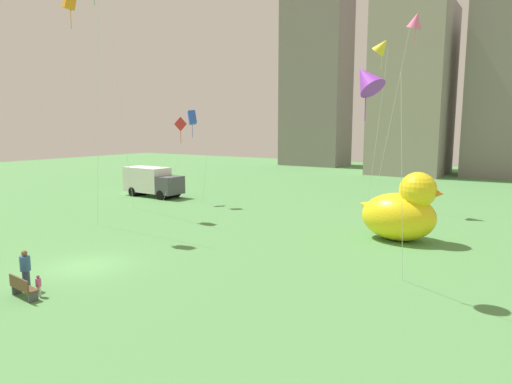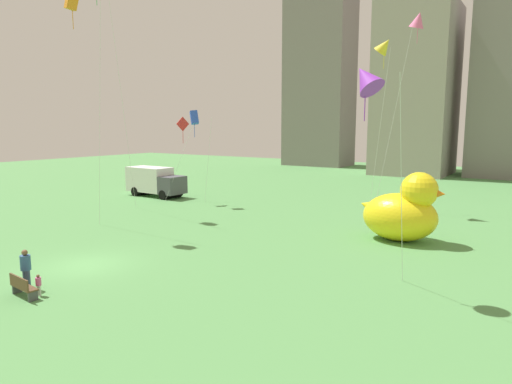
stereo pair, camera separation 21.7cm
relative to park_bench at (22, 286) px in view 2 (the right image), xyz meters
The scene contains 13 objects.
ground_plane 4.30m from the park_bench, 110.92° to the left, with size 140.00×140.00×0.00m, color #54924F.
park_bench is the anchor object (origin of this frame).
person_adult 1.10m from the park_bench, 141.76° to the left, with size 0.42×0.42×1.72m.
person_child 0.59m from the park_bench, 51.30° to the left, with size 0.22×0.22×0.90m.
giant_inflatable_duck 20.33m from the park_bench, 59.99° to the left, with size 5.07×3.26×4.21m.
box_truck 26.43m from the park_bench, 124.86° to the left, with size 6.35×2.52×2.85m.
city_skyline 61.78m from the park_bench, 83.79° to the left, with size 63.67×15.24×34.32m.
kite_pink 31.19m from the park_bench, 72.89° to the left, with size 3.32×3.52×15.39m.
kite_purple 16.13m from the park_bench, 38.82° to the left, with size 2.67×3.15×9.51m.
kite_blue 23.07m from the park_bench, 112.80° to the left, with size 2.20×2.13×8.23m.
kite_yellow 29.43m from the park_bench, 77.24° to the left, with size 1.66×1.44×13.75m.
kite_orange 18.22m from the park_bench, 132.90° to the left, with size 2.52×2.18×15.12m.
kite_red 23.90m from the park_bench, 116.45° to the left, with size 2.19×2.58×7.69m.
Camera 2 is at (18.79, -13.08, 6.80)m, focal length 31.26 mm.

